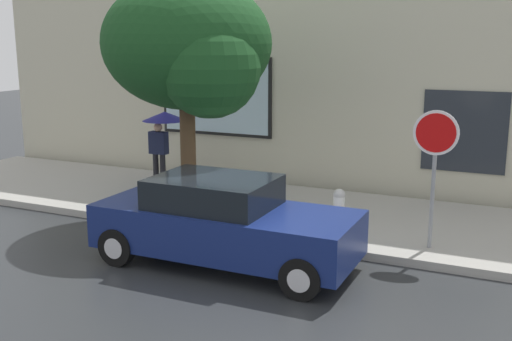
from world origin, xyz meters
TOP-DOWN VIEW (x-y plane):
  - ground_plane at (0.00, 0.00)m, footprint 60.00×60.00m
  - sidewalk at (0.00, 3.00)m, footprint 20.00×4.00m
  - building_facade at (-0.02, 5.50)m, footprint 20.00×0.67m
  - parked_car at (-0.10, -0.14)m, footprint 4.37×1.81m
  - fire_hydrant at (1.17, 2.17)m, footprint 0.30×0.44m
  - pedestrian_with_umbrella at (-3.77, 3.70)m, footprint 1.09×1.09m
  - street_tree at (-1.80, 1.77)m, footprint 3.50×2.97m
  - stop_sign at (2.96, 1.69)m, footprint 0.76×0.10m

SIDE VIEW (x-z plane):
  - ground_plane at x=0.00m, z-range 0.00..0.00m
  - sidewalk at x=0.00m, z-range 0.00..0.15m
  - fire_hydrant at x=1.17m, z-range 0.14..0.90m
  - parked_car at x=-0.10m, z-range -0.01..1.46m
  - pedestrian_with_umbrella at x=-3.77m, z-range 0.73..2.56m
  - stop_sign at x=2.96m, z-range 0.64..3.05m
  - building_facade at x=-0.02m, z-range -0.02..6.98m
  - street_tree at x=-1.80m, z-range 1.12..5.90m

